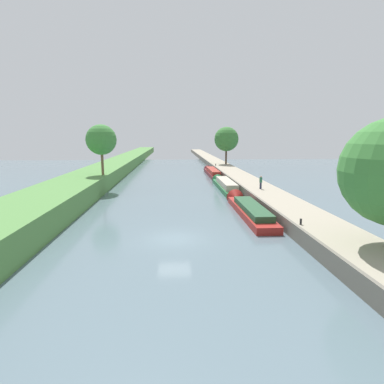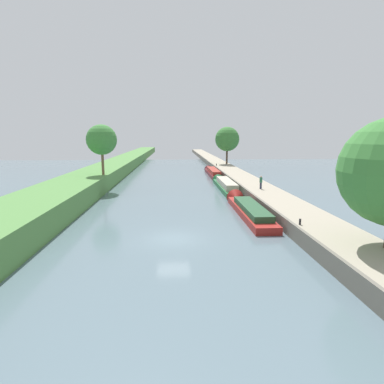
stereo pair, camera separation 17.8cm
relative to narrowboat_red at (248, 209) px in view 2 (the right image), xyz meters
name	(u,v)px [view 2 (the right image)]	position (x,y,z in m)	size (l,w,h in m)	color
ground_plane	(173,238)	(-7.42, -7.45, -0.48)	(160.00, 160.00, 0.00)	slate
left_grassy_bank	(4,227)	(-19.73, -7.45, 0.65)	(6.41, 260.00, 2.26)	#518442
right_towpath	(318,229)	(3.78, -7.45, 0.09)	(4.21, 260.00, 1.15)	#9E937F
stone_quay	(290,229)	(1.55, -7.45, 0.12)	(0.25, 260.00, 1.20)	#6B665B
narrowboat_red	(248,209)	(0.00, 0.00, 0.00)	(2.13, 13.86, 2.02)	maroon
narrowboat_green	(225,185)	(0.12, 14.96, 0.09)	(1.98, 14.74, 2.06)	#1E6033
narrowboat_maroon	(213,172)	(0.26, 31.01, 0.07)	(1.81, 16.03, 1.89)	maroon
tree_rightbank_midnear	(227,139)	(4.96, 42.50, 6.40)	(5.57, 5.57, 8.54)	#4C3828
tree_leftbank_downstream	(102,140)	(-17.28, 14.26, 6.62)	(4.17, 4.17, 6.94)	brown
person_walking	(261,182)	(3.37, 7.55, 1.54)	(0.34, 0.34, 1.66)	#282D42
mooring_bollard_near	(300,222)	(1.97, -8.24, 0.90)	(0.16, 0.16, 0.45)	black
mooring_bollard_far	(216,165)	(1.97, 38.32, 0.90)	(0.16, 0.16, 0.45)	black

